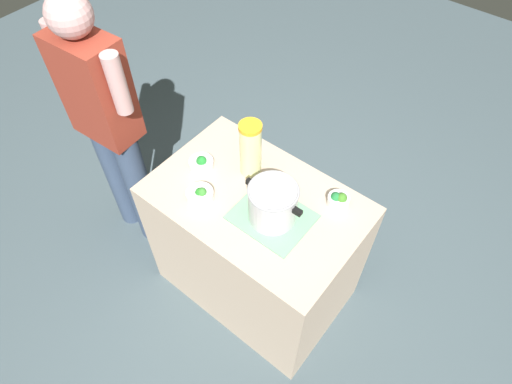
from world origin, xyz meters
TOP-DOWN VIEW (x-y plane):
  - ground_plane at (0.00, 0.00)m, footprint 8.00×8.00m
  - counter_slab at (0.00, 0.00)m, footprint 1.01×0.66m
  - dish_cloth at (-0.12, 0.04)m, footprint 0.34×0.28m
  - cooking_pot at (-0.12, 0.04)m, footprint 0.29×0.22m
  - lemonade_pitcher at (0.13, -0.12)m, footprint 0.11×0.11m
  - broccoli_bowl_front at (0.20, 0.16)m, footprint 0.13×0.13m
  - broccoli_bowl_center at (0.33, 0.01)m, footprint 0.12×0.12m
  - broccoli_bowl_back at (-0.31, -0.21)m, footprint 0.10×0.10m
  - person_cook at (0.88, 0.13)m, footprint 0.50×0.22m

SIDE VIEW (x-z plane):
  - ground_plane at x=0.00m, z-range 0.00..0.00m
  - counter_slab at x=0.00m, z-range 0.00..0.85m
  - dish_cloth at x=-0.12m, z-range 0.85..0.86m
  - broccoli_bowl_center at x=0.33m, z-range 0.84..0.92m
  - broccoli_bowl_front at x=0.20m, z-range 0.84..0.92m
  - broccoli_bowl_back at x=-0.31m, z-range 0.85..0.92m
  - person_cook at x=0.88m, z-range 0.09..1.70m
  - cooking_pot at x=-0.12m, z-range 0.86..1.05m
  - lemonade_pitcher at x=0.13m, z-range 0.85..1.15m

